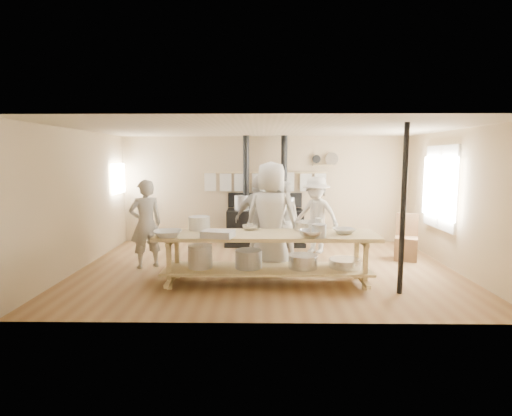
# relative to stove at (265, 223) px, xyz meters

# --- Properties ---
(ground) EXTENTS (7.00, 7.00, 0.00)m
(ground) POSITION_rel_stove_xyz_m (0.01, -2.12, -0.52)
(ground) COLOR brown
(ground) RESTS_ON ground
(room_shell) EXTENTS (7.00, 7.00, 7.00)m
(room_shell) POSITION_rel_stove_xyz_m (0.01, -2.12, 1.10)
(room_shell) COLOR tan
(room_shell) RESTS_ON ground
(window_right) EXTENTS (0.09, 1.50, 1.65)m
(window_right) POSITION_rel_stove_xyz_m (3.48, -1.52, 0.98)
(window_right) COLOR beige
(window_right) RESTS_ON ground
(left_opening) EXTENTS (0.00, 0.90, 0.90)m
(left_opening) POSITION_rel_stove_xyz_m (-3.44, -0.12, 1.08)
(left_opening) COLOR white
(left_opening) RESTS_ON ground
(stove) EXTENTS (1.90, 0.75, 2.60)m
(stove) POSITION_rel_stove_xyz_m (0.00, 0.00, 0.00)
(stove) COLOR black
(stove) RESTS_ON ground
(towel_rail) EXTENTS (3.00, 0.04, 0.47)m
(towel_rail) POSITION_rel_stove_xyz_m (0.01, 0.28, 1.03)
(towel_rail) COLOR tan
(towel_rail) RESTS_ON ground
(back_wall_shelf) EXTENTS (0.63, 0.14, 0.32)m
(back_wall_shelf) POSITION_rel_stove_xyz_m (1.47, 0.32, 1.48)
(back_wall_shelf) COLOR tan
(back_wall_shelf) RESTS_ON ground
(prep_table) EXTENTS (3.60, 0.90, 0.85)m
(prep_table) POSITION_rel_stove_xyz_m (-0.00, -3.02, -0.00)
(prep_table) COLOR tan
(prep_table) RESTS_ON ground
(support_post) EXTENTS (0.08, 0.08, 2.60)m
(support_post) POSITION_rel_stove_xyz_m (2.06, -3.47, 0.78)
(support_post) COLOR black
(support_post) RESTS_ON ground
(cook_far_left) EXTENTS (0.73, 0.66, 1.68)m
(cook_far_left) POSITION_rel_stove_xyz_m (-2.26, -2.05, 0.32)
(cook_far_left) COLOR #B2AA9E
(cook_far_left) RESTS_ON ground
(cook_left) EXTENTS (0.89, 0.76, 1.61)m
(cook_left) POSITION_rel_stove_xyz_m (0.33, -1.45, 0.29)
(cook_left) COLOR #B2AA9E
(cook_left) RESTS_ON ground
(cook_center) EXTENTS (1.14, 0.93, 2.02)m
(cook_center) POSITION_rel_stove_xyz_m (0.10, -2.39, 0.49)
(cook_center) COLOR #B2AA9E
(cook_center) RESTS_ON ground
(cook_right) EXTENTS (1.11, 0.77, 1.75)m
(cook_right) POSITION_rel_stove_xyz_m (-0.11, -1.88, 0.36)
(cook_right) COLOR #B2AA9E
(cook_right) RESTS_ON ground
(cook_by_window) EXTENTS (1.24, 1.11, 1.67)m
(cook_by_window) POSITION_rel_stove_xyz_m (1.12, -0.79, 0.31)
(cook_by_window) COLOR #B2AA9E
(cook_by_window) RESTS_ON ground
(chair) EXTENTS (0.57, 0.57, 0.94)m
(chair) POSITION_rel_stove_xyz_m (2.89, -1.40, -0.24)
(chair) COLOR brown
(chair) RESTS_ON ground
(bowl_white_a) EXTENTS (0.49, 0.49, 0.11)m
(bowl_white_a) POSITION_rel_stove_xyz_m (-1.54, -3.35, 0.38)
(bowl_white_a) COLOR silver
(bowl_white_a) RESTS_ON prep_table
(bowl_steel_a) EXTENTS (0.38, 0.38, 0.08)m
(bowl_steel_a) POSITION_rel_stove_xyz_m (-0.27, -2.69, 0.37)
(bowl_steel_a) COLOR silver
(bowl_steel_a) RESTS_ON prep_table
(bowl_white_b) EXTENTS (0.41, 0.41, 0.09)m
(bowl_white_b) POSITION_rel_stove_xyz_m (1.27, -3.02, 0.37)
(bowl_white_b) COLOR silver
(bowl_white_b) RESTS_ON prep_table
(bowl_steel_b) EXTENTS (0.52, 0.52, 0.12)m
(bowl_steel_b) POSITION_rel_stove_xyz_m (0.69, -3.35, 0.39)
(bowl_steel_b) COLOR silver
(bowl_steel_b) RESTS_ON prep_table
(roasting_pan) EXTENTS (0.54, 0.42, 0.11)m
(roasting_pan) POSITION_rel_stove_xyz_m (-0.76, -3.35, 0.38)
(roasting_pan) COLOR #B2B2B7
(roasting_pan) RESTS_ON prep_table
(mixing_bowl_large) EXTENTS (0.45, 0.45, 0.14)m
(mixing_bowl_large) POSITION_rel_stove_xyz_m (0.70, -2.69, 0.40)
(mixing_bowl_large) COLOR silver
(mixing_bowl_large) RESTS_ON prep_table
(bucket_galv) EXTENTS (0.27, 0.27, 0.21)m
(bucket_galv) POSITION_rel_stove_xyz_m (0.81, -3.35, 0.43)
(bucket_galv) COLOR gray
(bucket_galv) RESTS_ON prep_table
(deep_bowl_enamel) EXTENTS (0.47, 0.47, 0.23)m
(deep_bowl_enamel) POSITION_rel_stove_xyz_m (-1.15, -2.69, 0.44)
(deep_bowl_enamel) COLOR silver
(deep_bowl_enamel) RESTS_ON prep_table
(pitcher) EXTENTS (0.17, 0.17, 0.21)m
(pitcher) POSITION_rel_stove_xyz_m (0.91, -2.69, 0.43)
(pitcher) COLOR silver
(pitcher) RESTS_ON prep_table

